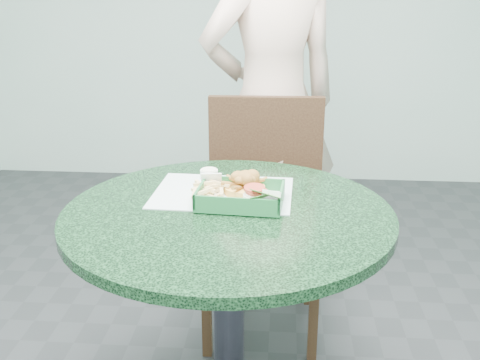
# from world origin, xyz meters

# --- Properties ---
(cafe_table) EXTENTS (0.91, 0.91, 0.75)m
(cafe_table) POSITION_xyz_m (0.00, 0.00, 0.58)
(cafe_table) COLOR #282932
(cafe_table) RESTS_ON floor
(dining_chair) EXTENTS (0.47, 0.47, 0.93)m
(dining_chair) POSITION_xyz_m (0.08, 0.68, 0.53)
(dining_chair) COLOR #5B2E1A
(dining_chair) RESTS_ON floor
(diner_person) EXTENTS (0.85, 0.71, 1.98)m
(diner_person) POSITION_xyz_m (0.09, 0.96, 0.99)
(diner_person) COLOR beige
(diner_person) RESTS_ON floor
(placemat) EXTENTS (0.42, 0.32, 0.00)m
(placemat) POSITION_xyz_m (-0.03, 0.13, 0.75)
(placemat) COLOR silver
(placemat) RESTS_ON cafe_table
(food_basket) EXTENTS (0.24, 0.17, 0.05)m
(food_basket) POSITION_xyz_m (0.03, 0.04, 0.77)
(food_basket) COLOR #1E6C36
(food_basket) RESTS_ON placemat
(crab_sandwich) EXTENTS (0.12, 0.12, 0.07)m
(crab_sandwich) POSITION_xyz_m (0.04, 0.09, 0.80)
(crab_sandwich) COLOR gold
(crab_sandwich) RESTS_ON food_basket
(fries_pile) EXTENTS (0.15, 0.16, 0.04)m
(fries_pile) POSITION_xyz_m (-0.06, 0.07, 0.79)
(fries_pile) COLOR #EFCD83
(fries_pile) RESTS_ON food_basket
(sauce_ramekin) EXTENTS (0.05, 0.05, 0.03)m
(sauce_ramekin) POSITION_xyz_m (-0.08, 0.15, 0.80)
(sauce_ramekin) COLOR white
(sauce_ramekin) RESTS_ON food_basket
(garnish_cup) EXTENTS (0.11, 0.10, 0.04)m
(garnish_cup) POSITION_xyz_m (0.08, 0.02, 0.79)
(garnish_cup) COLOR white
(garnish_cup) RESTS_ON food_basket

